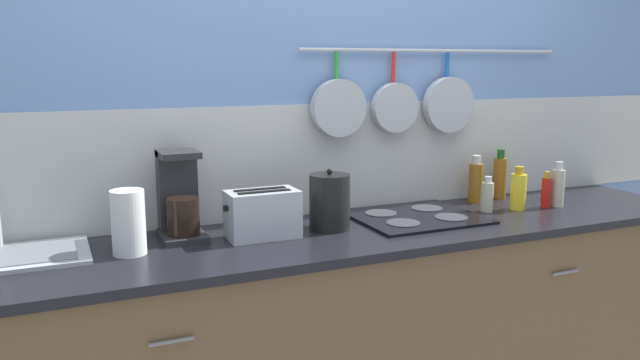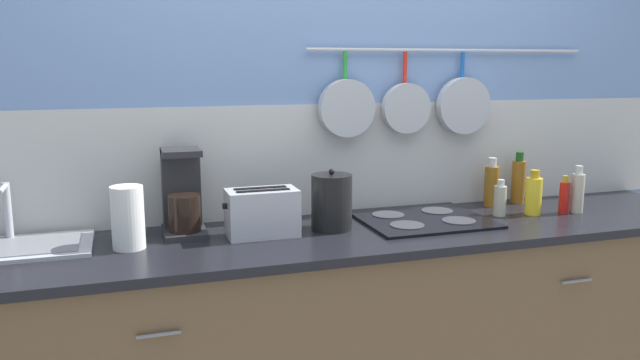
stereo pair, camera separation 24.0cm
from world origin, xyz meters
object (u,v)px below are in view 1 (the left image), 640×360
Objects in this scene: kettle at (330,202)px; bottle_cooking_wine at (476,182)px; coffee_maker at (180,201)px; toaster at (263,214)px; paper_towel_roll at (128,222)px; bottle_dish_soap at (518,191)px; bottle_hot_sauce at (500,177)px; bottle_olive_oil at (487,196)px; bottle_sesame_oil at (558,187)px; bottle_vinegar at (547,192)px.

bottle_cooking_wine is at bearing 11.20° from kettle.
coffee_maker is at bearing 167.91° from kettle.
paper_towel_roll is at bearing -178.27° from toaster.
kettle is 1.24× the size of bottle_dish_soap.
toaster is 1.16× the size of kettle.
coffee_maker is at bearing 173.90° from bottle_dish_soap.
bottle_olive_oil is at bearing -139.28° from bottle_hot_sauce.
bottle_dish_soap is (1.22, -0.03, -0.00)m from toaster.
bottle_hot_sauce is at bearing 8.73° from toaster.
bottle_olive_oil is (1.06, -0.00, -0.02)m from toaster.
paper_towel_roll is 1.01× the size of bottle_cooking_wine.
coffee_maker is 1.68× the size of bottle_dish_soap.
bottle_olive_oil is 0.16m from bottle_dish_soap.
toaster is 1.79× the size of bottle_olive_oil.
paper_towel_roll is at bearing -173.21° from bottle_cooking_wine.
bottle_dish_soap is at bearing -109.51° from bottle_hot_sauce.
bottle_sesame_oil is at bearing -7.19° from bottle_dish_soap.
coffee_maker is at bearing 174.23° from bottle_olive_oil.
bottle_sesame_oil is (1.14, -0.06, -0.02)m from kettle.
bottle_dish_soap is at bearing -2.33° from kettle.
bottle_dish_soap is at bearing -1.25° from toaster.
bottle_hot_sauce is (0.23, 0.20, 0.04)m from bottle_olive_oil.
bottle_sesame_oil is (0.13, -0.25, -0.01)m from bottle_hot_sauce.
bottle_hot_sauce reaches higher than bottle_sesame_oil.
kettle is at bearing -168.80° from bottle_cooking_wine.
bottle_hot_sauce is at bearing 2.35° from coffee_maker.
bottle_dish_soap is 1.18× the size of bottle_vinegar.
bottle_dish_soap is (0.08, -0.21, -0.01)m from bottle_cooking_wine.
bottle_vinegar is (0.30, -0.05, 0.00)m from bottle_olive_oil.
paper_towel_roll is 0.26m from coffee_maker.
bottle_dish_soap is (1.71, -0.01, -0.03)m from paper_towel_roll.
bottle_vinegar is at bearing -1.05° from paper_towel_roll.
bottle_cooking_wine is 1.08× the size of bottle_sesame_oil.
bottle_dish_soap reaches higher than bottle_vinegar.
bottle_dish_soap is (0.15, -0.02, 0.02)m from bottle_olive_oil.
kettle is at bearing 176.80° from bottle_vinegar.
coffee_maker reaches higher than bottle_dish_soap.
bottle_dish_soap is at bearing -6.10° from coffee_maker.
toaster is 1.43m from bottle_sesame_oil.
coffee_maker reaches higher than bottle_hot_sauce.
bottle_cooking_wine is at bearing 6.79° from paper_towel_roll.
bottle_hot_sauce reaches higher than bottle_cooking_wine.
bottle_vinegar is (1.36, -0.05, -0.02)m from toaster.
bottle_vinegar is (1.65, -0.18, -0.07)m from coffee_maker.
kettle is 1.01× the size of bottle_hot_sauce.
bottle_sesame_oil is at bearing -1.14° from paper_towel_roll.
bottle_sesame_oil is at bearing -38.54° from bottle_cooking_wine.
bottle_sesame_oil is at bearing -3.23° from kettle.
bottle_dish_soap reaches higher than toaster.
coffee_maker reaches higher than kettle.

